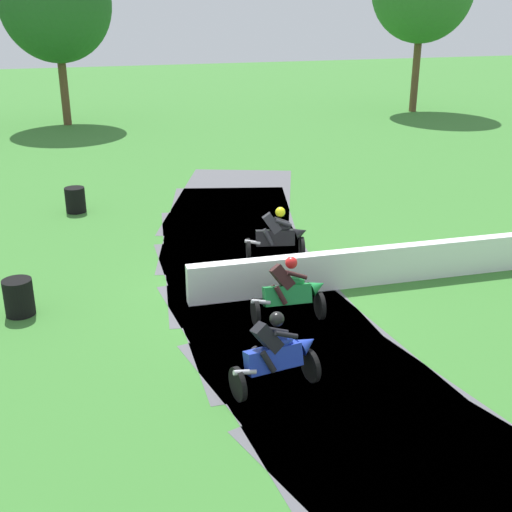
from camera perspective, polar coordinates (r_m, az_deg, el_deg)
The scene contains 9 objects.
ground_plane at distance 14.94m, azimuth 0.13°, elevation -3.54°, with size 120.00×120.00×0.00m, color #38752D.
track_asphalt at distance 15.09m, azimuth 2.34°, elevation -3.27°, with size 7.15×24.78×0.01m.
safety_barrier at distance 16.81m, azimuth 17.69°, elevation -0.03°, with size 0.30×13.73×0.90m, color white.
motorcycle_lead_black at distance 16.88m, azimuth 1.93°, elevation 1.85°, with size 1.71×1.00×1.43m.
motorcycle_chase_green at distance 13.67m, azimuth 3.02°, elevation -3.10°, with size 1.70×0.92×1.42m.
motorcycle_trailing_blue at distance 11.31m, azimuth 1.84°, elevation -8.52°, with size 1.67×0.91×1.43m.
tire_stack_near at distance 21.64m, azimuth -15.52°, elevation 4.76°, with size 0.63×0.63×0.80m.
tire_stack_mid_a at distance 14.83m, azimuth -20.04°, elevation -3.41°, with size 0.63×0.63×0.80m.
tree_mid_rise at distance 37.57m, azimuth -17.15°, elevation 20.39°, with size 5.75×5.75×9.30m.
Camera 1 is at (-4.14, -12.91, 6.27)m, focal length 45.73 mm.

